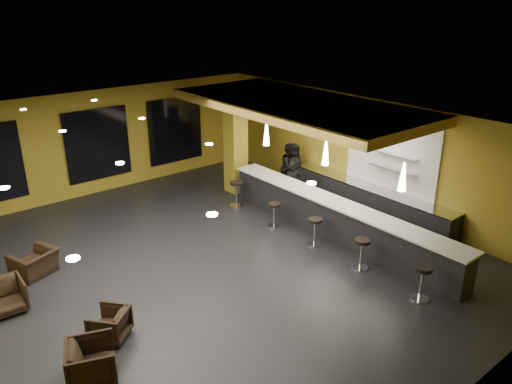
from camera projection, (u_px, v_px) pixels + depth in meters
floor at (208, 265)px, 12.73m from camera, size 12.00×13.00×0.10m
ceiling at (202, 127)px, 11.40m from camera, size 12.00×13.00×0.10m
wall_back at (96, 142)px, 16.77m from camera, size 12.00×0.10×3.50m
wall_front at (454, 331)px, 7.36m from camera, size 12.00×0.10×3.50m
wall_right at (366, 153)px, 15.63m from camera, size 0.10×13.00×3.50m
wood_soffit at (298, 106)px, 14.55m from camera, size 3.60×8.00×0.28m
window_center at (98, 144)px, 16.71m from camera, size 2.20×0.06×2.40m
window_right at (175, 130)px, 18.48m from camera, size 2.20×0.06×2.40m
tile_backsplash at (391, 153)px, 14.77m from camera, size 0.06×3.20×2.40m
bar_counter at (335, 220)px, 13.96m from camera, size 0.60×8.00×1.00m
bar_top at (337, 203)px, 13.77m from camera, size 0.78×8.10×0.05m
prep_counter at (367, 200)px, 15.52m from camera, size 0.70×6.00×0.86m
prep_top at (368, 186)px, 15.36m from camera, size 0.72×6.00×0.03m
wall_shelf_lower at (393, 169)px, 14.69m from camera, size 0.30×1.50×0.03m
wall_shelf_upper at (394, 154)px, 14.52m from camera, size 0.30×1.50×0.03m
column at (236, 142)px, 16.81m from camera, size 0.60×0.60×3.50m
pendant_0 at (403, 177)px, 11.84m from camera, size 0.20×0.20×0.70m
pendant_1 at (326, 153)px, 13.64m from camera, size 0.20×0.20×0.70m
pendant_2 at (266, 134)px, 15.43m from camera, size 0.20×0.20×0.70m
staff_a at (293, 184)px, 15.87m from camera, size 0.65×0.56×1.50m
staff_b at (290, 167)px, 17.19m from camera, size 0.91×0.76×1.68m
staff_c at (293, 167)px, 17.24m from camera, size 0.93×0.72×1.67m
armchair_a at (92, 362)px, 8.73m from camera, size 1.08×1.07×0.77m
armchair_b at (109, 324)px, 9.84m from camera, size 0.97×0.98×0.64m
armchair_c at (5, 297)px, 10.66m from camera, size 0.80×0.82×0.72m
armchair_d at (34, 263)px, 12.10m from camera, size 1.19×1.13×0.62m
bar_stool_0 at (422, 279)px, 11.02m from camera, size 0.42×0.42×0.83m
bar_stool_1 at (362, 250)px, 12.30m from camera, size 0.41×0.41×0.80m
bar_stool_2 at (315, 228)px, 13.46m from camera, size 0.40×0.40×0.78m
bar_stool_3 at (274, 212)px, 14.58m from camera, size 0.37×0.37×0.74m
bar_stool_4 at (236, 191)px, 15.95m from camera, size 0.42×0.42×0.84m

